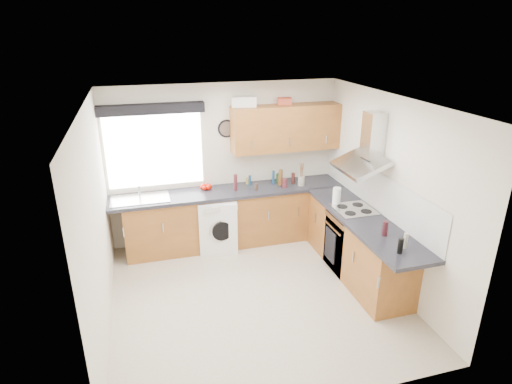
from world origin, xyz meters
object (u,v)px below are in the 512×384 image
object	(u,v)px
upper_cabinets	(286,128)
washing_machine	(219,223)
oven	(351,241)
extractor_hood	(366,149)

from	to	relation	value
upper_cabinets	washing_machine	size ratio (longest dim) A/B	2.03
oven	washing_machine	bearing A→B (deg)	147.08
oven	extractor_hood	world-z (taller)	extractor_hood
upper_cabinets	washing_machine	bearing A→B (deg)	-168.92
upper_cabinets	washing_machine	xyz separation A→B (m)	(-1.15, -0.23, -1.38)
oven	upper_cabinets	size ratio (longest dim) A/B	0.50
washing_machine	oven	bearing A→B (deg)	-21.51
oven	upper_cabinets	bearing A→B (deg)	112.54
washing_machine	upper_cabinets	bearing A→B (deg)	22.49
oven	washing_machine	world-z (taller)	oven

